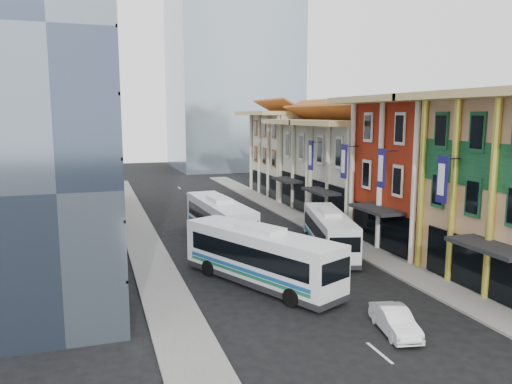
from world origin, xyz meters
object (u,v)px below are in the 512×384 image
object	(u,v)px
office_tower	(13,54)
bus_left_near	(260,255)
bus_left_far	(220,219)
bus_right	(329,231)
sedan_right	(395,321)

from	to	relation	value
office_tower	bus_left_near	bearing A→B (deg)	-25.97
bus_left_far	bus_right	size ratio (longest dim) A/B	1.13
sedan_right	bus_left_near	bearing A→B (deg)	125.17
bus_left_near	bus_left_far	bearing A→B (deg)	63.52
bus_left_far	sedan_right	distance (m)	21.53
bus_right	office_tower	bearing A→B (deg)	-169.13
bus_right	bus_left_far	bearing A→B (deg)	154.52
bus_left_near	bus_left_far	world-z (taller)	bus_left_near
bus_left_near	sedan_right	world-z (taller)	bus_left_near
bus_right	bus_left_near	bearing A→B (deg)	-129.44
bus_left_far	bus_left_near	bearing A→B (deg)	-94.51
bus_right	sedan_right	distance (m)	15.20
bus_left_near	sedan_right	size ratio (longest dim) A/B	3.11
bus_right	sedan_right	world-z (taller)	bus_right
bus_left_near	bus_right	distance (m)	9.54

